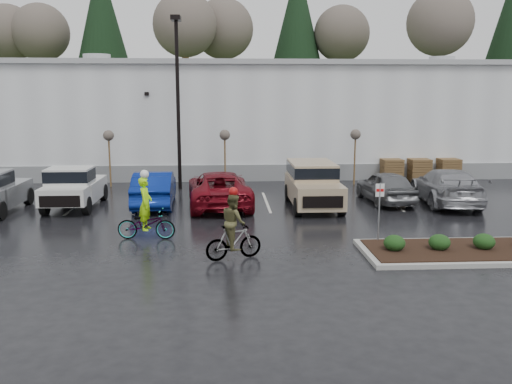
{
  "coord_description": "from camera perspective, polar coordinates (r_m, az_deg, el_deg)",
  "views": [
    {
      "loc": [
        -1.48,
        -17.77,
        5.21
      ],
      "look_at": [
        -0.26,
        3.66,
        1.3
      ],
      "focal_mm": 38.0,
      "sensor_mm": 36.0,
      "label": 1
    }
  ],
  "objects": [
    {
      "name": "lamppost",
      "position": [
        29.88,
        -8.26,
        11.13
      ],
      "size": [
        0.5,
        1.0,
        9.22
      ],
      "color": "black",
      "rests_on": "ground"
    },
    {
      "name": "shrub_c",
      "position": [
        19.39,
        22.88,
        -4.83
      ],
      "size": [
        0.7,
        0.7,
        0.52
      ],
      "primitive_type": "ellipsoid",
      "color": "black",
      "rests_on": "curb_island"
    },
    {
      "name": "shrub_a",
      "position": [
        18.28,
        14.37,
        -5.22
      ],
      "size": [
        0.7,
        0.7,
        0.52
      ],
      "primitive_type": "ellipsoid",
      "color": "black",
      "rests_on": "curb_island"
    },
    {
      "name": "wooded_ridge",
      "position": [
        62.82,
        -1.93,
        8.3
      ],
      "size": [
        80.0,
        25.0,
        6.0
      ],
      "primitive_type": "cube",
      "color": "#1F3616",
      "rests_on": "ground"
    },
    {
      "name": "fire_lane_sign",
      "position": [
        19.11,
        12.85,
        -1.42
      ],
      "size": [
        0.3,
        0.05,
        2.2
      ],
      "color": "gray",
      "rests_on": "ground"
    },
    {
      "name": "ground",
      "position": [
        18.57,
        1.45,
        -5.97
      ],
      "size": [
        120.0,
        120.0,
        0.0
      ],
      "primitive_type": "plane",
      "color": "black",
      "rests_on": "ground"
    },
    {
      "name": "pickup_white",
      "position": [
        26.54,
        -18.42,
        0.62
      ],
      "size": [
        2.1,
        5.2,
        1.96
      ],
      "primitive_type": null,
      "color": "silver",
      "rests_on": "ground"
    },
    {
      "name": "sapling_east",
      "position": [
        31.76,
        10.42,
        5.67
      ],
      "size": [
        0.6,
        0.6,
        3.2
      ],
      "color": "#523C21",
      "rests_on": "ground"
    },
    {
      "name": "suv_tan",
      "position": [
        25.15,
        6.05,
        0.7
      ],
      "size": [
        2.2,
        5.1,
        2.06
      ],
      "primitive_type": null,
      "color": "tan",
      "rests_on": "ground"
    },
    {
      "name": "warehouse",
      "position": [
        39.82,
        -1.14,
        8.07
      ],
      "size": [
        60.5,
        15.5,
        7.2
      ],
      "color": "silver",
      "rests_on": "ground"
    },
    {
      "name": "sapling_mid",
      "position": [
        30.87,
        -3.31,
        5.7
      ],
      "size": [
        0.6,
        0.6,
        3.2
      ],
      "color": "#523C21",
      "rests_on": "ground"
    },
    {
      "name": "pallet_stack_a",
      "position": [
        33.6,
        14.06,
        2.26
      ],
      "size": [
        1.2,
        1.2,
        1.35
      ],
      "primitive_type": "cube",
      "color": "#523C21",
      "rests_on": "ground"
    },
    {
      "name": "pallet_stack_b",
      "position": [
        34.15,
        16.78,
        2.25
      ],
      "size": [
        1.2,
        1.2,
        1.35
      ],
      "primitive_type": "cube",
      "color": "#523C21",
      "rests_on": "ground"
    },
    {
      "name": "curb_island",
      "position": [
        19.48,
        22.81,
        -5.79
      ],
      "size": [
        8.0,
        3.0,
        0.15
      ],
      "primitive_type": "cube",
      "color": "gray",
      "rests_on": "ground"
    },
    {
      "name": "pallet_stack_c",
      "position": [
        34.8,
        19.57,
        2.24
      ],
      "size": [
        1.2,
        1.2,
        1.35
      ],
      "primitive_type": "cube",
      "color": "#523C21",
      "rests_on": "ground"
    },
    {
      "name": "car_far_silver",
      "position": [
        27.38,
        19.42,
        0.56
      ],
      "size": [
        2.99,
        6.05,
        1.69
      ],
      "primitive_type": "imported",
      "rotation": [
        0.0,
        0.0,
        3.03
      ],
      "color": "#97989E",
      "rests_on": "ground"
    },
    {
      "name": "car_grey",
      "position": [
        26.96,
        13.5,
        0.56
      ],
      "size": [
        2.15,
        4.66,
        1.55
      ],
      "primitive_type": "imported",
      "rotation": [
        0.0,
        0.0,
        3.21
      ],
      "color": "slate",
      "rests_on": "ground"
    },
    {
      "name": "cyclist_olive",
      "position": [
        17.19,
        -2.37,
        -4.37
      ],
      "size": [
        1.87,
        1.11,
        2.34
      ],
      "rotation": [
        0.0,
        0.0,
        1.92
      ],
      "color": "#3F3F44",
      "rests_on": "ground"
    },
    {
      "name": "car_red",
      "position": [
        25.33,
        -3.91,
        0.34
      ],
      "size": [
        3.18,
        6.15,
        1.66
      ],
      "primitive_type": "imported",
      "rotation": [
        0.0,
        0.0,
        3.22
      ],
      "color": "maroon",
      "rests_on": "ground"
    },
    {
      "name": "cyclist_hivis",
      "position": [
        19.98,
        -11.5,
        -2.71
      ],
      "size": [
        2.14,
        0.88,
        2.54
      ],
      "rotation": [
        0.0,
        0.0,
        1.5
      ],
      "color": "#3F3F44",
      "rests_on": "ground"
    },
    {
      "name": "mulch_bed",
      "position": [
        19.45,
        22.83,
        -5.52
      ],
      "size": [
        7.6,
        2.6,
        0.04
      ],
      "primitive_type": "cube",
      "color": "black",
      "rests_on": "curb_island"
    },
    {
      "name": "sapling_west",
      "position": [
        31.55,
        -15.25,
        5.45
      ],
      "size": [
        0.6,
        0.6,
        3.2
      ],
      "color": "#523C21",
      "rests_on": "ground"
    },
    {
      "name": "shrub_b",
      "position": [
        18.78,
        18.75,
        -5.03
      ],
      "size": [
        0.7,
        0.7,
        0.52
      ],
      "primitive_type": "ellipsoid",
      "color": "black",
      "rests_on": "curb_island"
    },
    {
      "name": "car_blue",
      "position": [
        25.78,
        -10.64,
        0.36
      ],
      "size": [
        1.97,
        5.11,
        1.66
      ],
      "primitive_type": "imported",
      "rotation": [
        0.0,
        0.0,
        3.18
      ],
      "color": "navy",
      "rests_on": "ground"
    }
  ]
}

